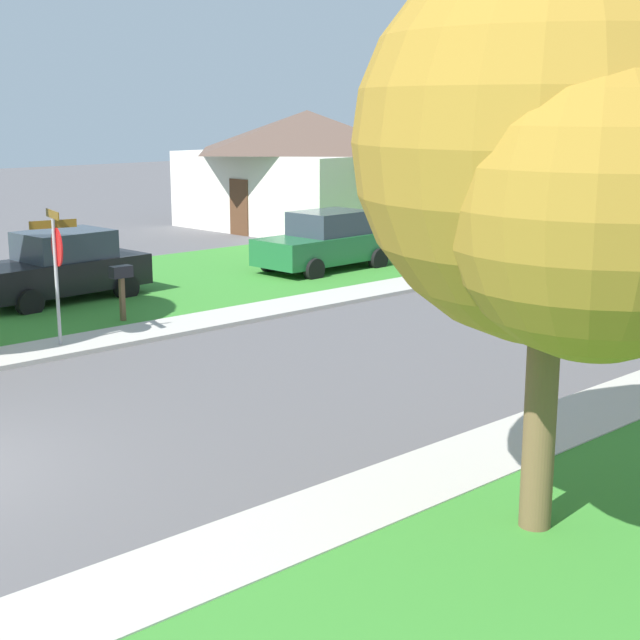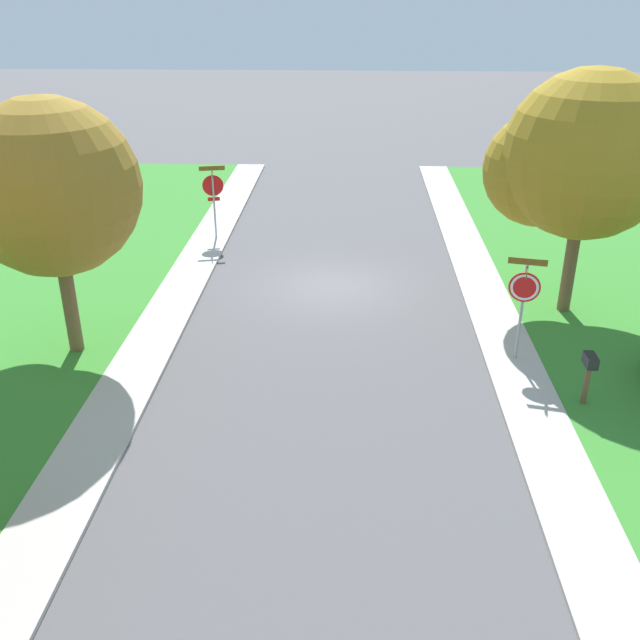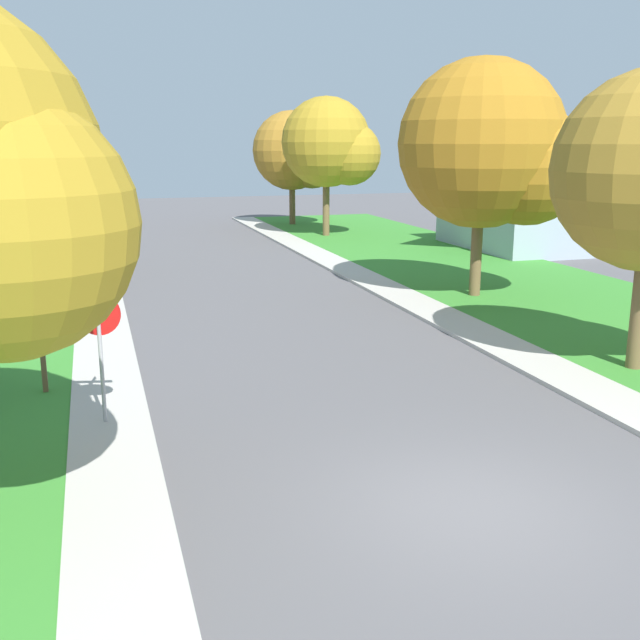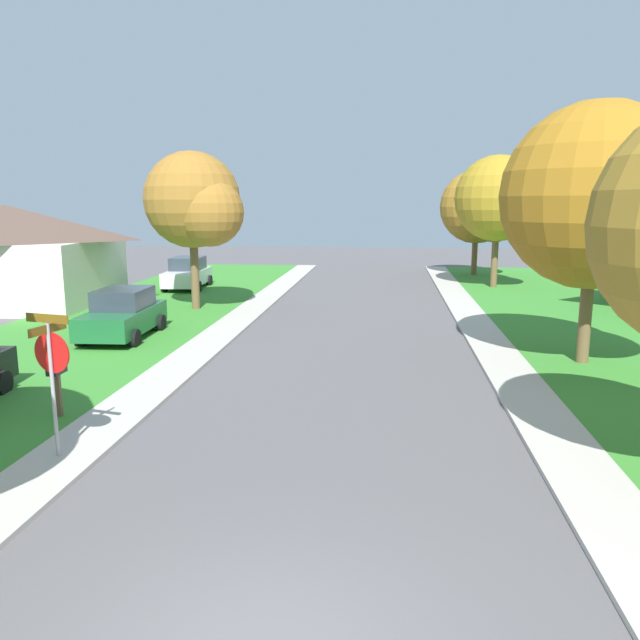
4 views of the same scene
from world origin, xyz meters
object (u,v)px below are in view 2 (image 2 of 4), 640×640
tree_across_right (44,192)px  stop_sign_near_corner (213,190)px  stop_sign_far_corner (524,293)px  tree_sidewalk_near (575,159)px  mailbox (589,367)px

tree_across_right → stop_sign_near_corner: bearing=-104.5°
stop_sign_far_corner → tree_sidewalk_near: bearing=-117.9°
stop_sign_far_corner → tree_across_right: (11.52, -0.17, 2.32)m
tree_sidewalk_near → mailbox: size_ratio=5.21×
tree_across_right → tree_sidewalk_near: tree_sidewalk_near is taller
tree_across_right → stop_sign_far_corner: bearing=179.1°
stop_sign_far_corner → tree_sidewalk_near: 4.50m
stop_sign_near_corner → mailbox: size_ratio=2.11×
stop_sign_far_corner → tree_across_right: tree_across_right is taller
stop_sign_near_corner → stop_sign_far_corner: (-9.24, 9.03, 0.01)m
tree_across_right → mailbox: bearing=170.0°
tree_sidewalk_near → stop_sign_far_corner: bearing=62.1°
stop_sign_far_corner → mailbox: size_ratio=2.11×
stop_sign_near_corner → tree_across_right: tree_across_right is taller
stop_sign_near_corner → stop_sign_far_corner: same height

